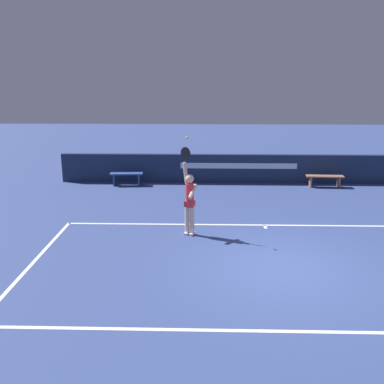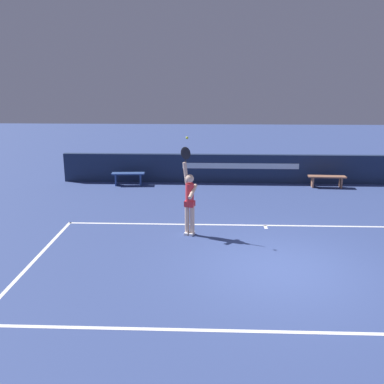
% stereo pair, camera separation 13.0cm
% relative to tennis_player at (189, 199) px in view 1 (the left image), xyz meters
% --- Properties ---
extents(ground_plane, '(60.00, 60.00, 0.00)m').
position_rel_tennis_player_xyz_m(ground_plane, '(2.20, -2.11, -1.02)').
color(ground_plane, '#33457C').
extents(court_lines, '(11.77, 5.63, 0.00)m').
position_rel_tennis_player_xyz_m(court_lines, '(2.20, -1.91, -1.02)').
color(court_lines, white).
rests_on(court_lines, ground).
extents(back_wall, '(15.30, 0.26, 1.17)m').
position_rel_tennis_player_xyz_m(back_wall, '(2.20, 6.14, -0.44)').
color(back_wall, '#1D2A48').
rests_on(back_wall, ground).
extents(tennis_player, '(0.49, 0.51, 2.48)m').
position_rel_tennis_player_xyz_m(tennis_player, '(0.00, 0.00, 0.00)').
color(tennis_player, beige).
rests_on(tennis_player, ground).
extents(tennis_ball, '(0.07, 0.07, 0.07)m').
position_rel_tennis_player_xyz_m(tennis_ball, '(-0.06, -0.10, 1.69)').
color(tennis_ball, '#CBDC34').
extents(courtside_bench_near, '(1.45, 0.43, 0.46)m').
position_rel_tennis_player_xyz_m(courtside_bench_near, '(5.17, 5.46, -0.67)').
color(courtside_bench_near, '#96644B').
rests_on(courtside_bench_near, ground).
extents(courtside_bench_far, '(1.32, 0.45, 0.50)m').
position_rel_tennis_player_xyz_m(courtside_bench_far, '(-2.70, 5.52, -0.65)').
color(courtside_bench_far, '#2D4885').
rests_on(courtside_bench_far, ground).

